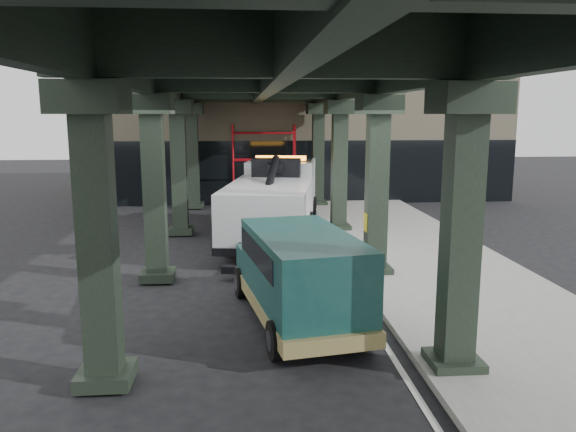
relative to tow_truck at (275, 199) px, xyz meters
name	(u,v)px	position (x,y,z in m)	size (l,w,h in m)	color
ground	(288,302)	(-0.12, -7.07, -1.48)	(90.00, 90.00, 0.00)	black
sidewalk	(440,272)	(4.38, -5.07, -1.41)	(5.00, 40.00, 0.15)	gray
lane_stripe	(343,277)	(1.58, -5.07, -1.48)	(0.12, 38.00, 0.01)	silver
viaduct	(267,77)	(-0.52, -5.07, 3.98)	(7.40, 32.00, 6.40)	black
building	(294,123)	(1.88, 12.93, 2.52)	(22.00, 10.00, 8.00)	#C6B793
scaffolding	(264,163)	(-0.12, 7.58, 0.63)	(3.08, 0.88, 4.00)	red
tow_truck	(275,199)	(0.00, 0.00, 0.00)	(3.98, 9.52, 3.04)	black
towed_van	(299,274)	(-0.01, -8.52, -0.37)	(2.79, 5.36, 2.07)	#113E3A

